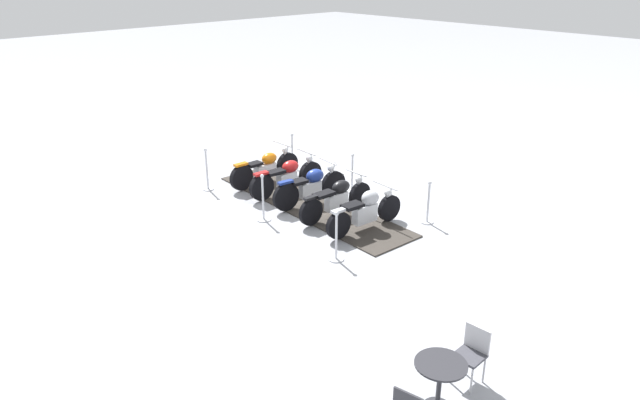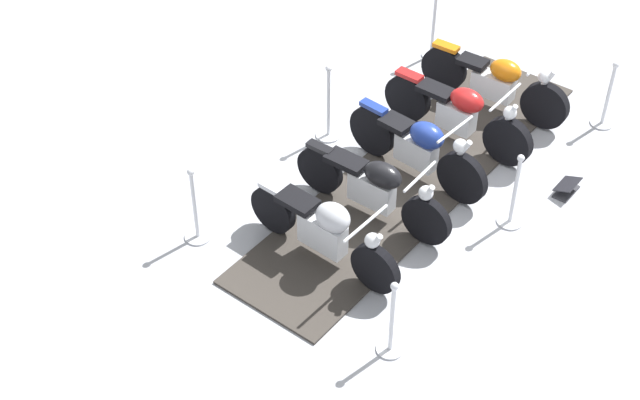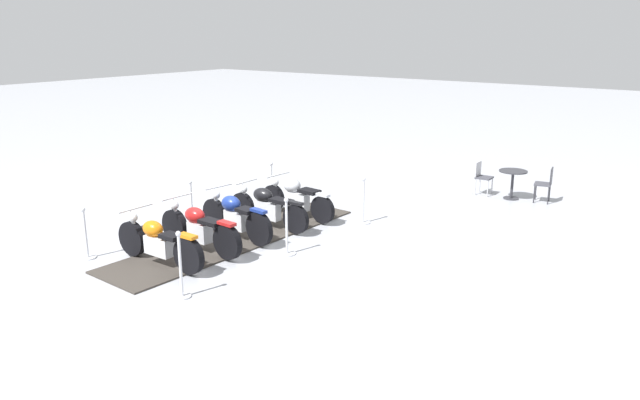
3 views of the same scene
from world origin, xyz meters
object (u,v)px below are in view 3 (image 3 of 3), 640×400
object	(u,v)px
motorcycle_chrome	(296,197)
motorcycle_navy	(235,215)
info_placard	(150,231)
cafe_table	(513,178)
motorcycle_black	(267,206)
cafe_chair_across_table	(482,175)
stanchion_right_front	(272,188)
stanchion_left_mid	(287,237)
motorcycle_copper	(158,242)
stanchion_left_rear	(181,274)
stanchion_right_mid	(192,211)
cafe_chair_near_table	(546,182)
motorcycle_maroon	(199,228)
stanchion_right_rear	(86,242)
stanchion_left_front	(363,208)

from	to	relation	value
motorcycle_chrome	motorcycle_navy	xyz separation A→B (m)	(0.10, 1.95, 0.01)
info_placard	cafe_table	size ratio (longest dim) A/B	0.55
motorcycle_navy	motorcycle_black	bearing A→B (deg)	-86.06
motorcycle_navy	cafe_table	xyz separation A→B (m)	(-3.61, -6.57, 0.05)
motorcycle_navy	cafe_chair_across_table	world-z (taller)	motorcycle_navy
stanchion_right_front	stanchion_left_mid	xyz separation A→B (m)	(-2.72, 2.74, 0.00)
motorcycle_copper	info_placard	xyz separation A→B (m)	(1.64, -1.09, -0.41)
motorcycle_copper	stanchion_left_rear	xyz separation A→B (m)	(-1.43, 0.71, -0.06)
stanchion_right_mid	cafe_chair_near_table	bearing A→B (deg)	-131.09
motorcycle_copper	motorcycle_navy	bearing A→B (deg)	-92.84
stanchion_right_mid	cafe_chair_across_table	bearing A→B (deg)	-122.89
stanchion_left_rear	cafe_chair_across_table	size ratio (longest dim) A/B	1.32
motorcycle_maroon	motorcycle_copper	bearing A→B (deg)	90.00
motorcycle_black	stanchion_left_mid	xyz separation A→B (m)	(-1.41, 1.05, -0.14)
stanchion_left_rear	motorcycle_chrome	bearing A→B (deg)	-75.07
stanchion_right_mid	motorcycle_copper	bearing A→B (deg)	122.69
stanchion_left_rear	cafe_chair_across_table	distance (m)	9.32
motorcycle_maroon	stanchion_right_front	xyz separation A→B (m)	(1.22, -3.64, -0.13)
stanchion_left_mid	cafe_table	world-z (taller)	stanchion_left_mid
motorcycle_copper	stanchion_right_rear	world-z (taller)	motorcycle_copper
stanchion_left_mid	cafe_chair_across_table	xyz separation A→B (m)	(-1.33, -6.61, 0.16)
motorcycle_maroon	stanchion_left_rear	size ratio (longest dim) A/B	1.97
motorcycle_copper	stanchion_left_front	bearing A→B (deg)	-110.77
stanchion_left_front	stanchion_right_rear	distance (m)	5.92
stanchion_left_mid	cafe_chair_near_table	bearing A→B (deg)	-113.44
cafe_chair_across_table	stanchion_right_front	bearing A→B (deg)	-138.52
stanchion_left_mid	cafe_table	distance (m)	6.99
stanchion_right_mid	stanchion_right_front	size ratio (longest dim) A/B	1.02
motorcycle_copper	stanchion_left_mid	bearing A→B (deg)	-129.75
motorcycle_maroon	stanchion_right_rear	world-z (taller)	motorcycle_maroon
info_placard	cafe_chair_near_table	size ratio (longest dim) A/B	0.46
motorcycle_navy	motorcycle_copper	world-z (taller)	motorcycle_navy
motorcycle_black	stanchion_left_front	xyz separation A→B (m)	(-1.55, -1.54, -0.15)
motorcycle_copper	cafe_chair_near_table	size ratio (longest dim) A/B	2.51
motorcycle_black	motorcycle_copper	xyz separation A→B (m)	(0.14, 2.93, -0.03)
motorcycle_copper	cafe_chair_near_table	distance (m)	9.78
cafe_chair_near_table	motorcycle_copper	bearing A→B (deg)	51.54
stanchion_right_rear	motorcycle_maroon	bearing A→B (deg)	-133.86
motorcycle_chrome	motorcycle_black	bearing A→B (deg)	91.65
stanchion_right_mid	info_placard	bearing A→B (deg)	70.08
stanchion_left_front	stanchion_left_mid	size ratio (longest dim) A/B	0.94
motorcycle_chrome	cafe_chair_near_table	xyz separation A→B (m)	(-4.31, -4.78, 0.03)
motorcycle_chrome	stanchion_right_rear	xyz separation A→B (m)	(1.62, 4.47, -0.16)
motorcycle_chrome	stanchion_left_rear	xyz separation A→B (m)	(-1.23, 4.62, -0.09)
cafe_table	cafe_chair_across_table	bearing A→B (deg)	2.27
stanchion_left_rear	cafe_chair_across_table	world-z (taller)	stanchion_left_rear
motorcycle_chrome	motorcycle_maroon	bearing A→B (deg)	91.86
stanchion_right_front	info_placard	size ratio (longest dim) A/B	2.51
stanchion_right_front	stanchion_left_rear	bearing A→B (deg)	115.94
motorcycle_copper	stanchion_left_front	distance (m)	4.78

